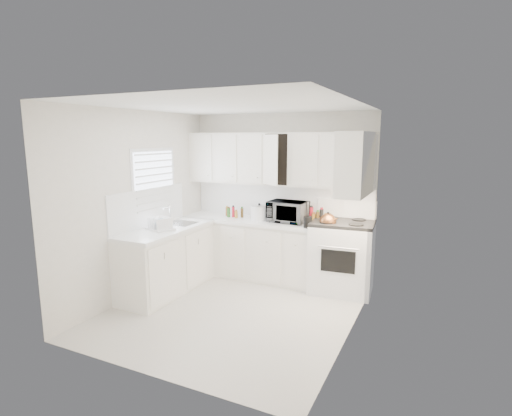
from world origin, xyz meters
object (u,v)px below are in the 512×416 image
Objects in this scene: dish_rack at (160,223)px; tea_kettle at (328,220)px; microwave at (288,209)px; utensil_crock at (308,214)px; rice_cooker at (259,212)px; stove at (342,247)px.

tea_kettle is at bearing 45.73° from dish_rack.
tea_kettle is 0.72m from microwave.
tea_kettle is 0.50× the size of microwave.
tea_kettle is 0.73× the size of utensil_crock.
microwave is at bearing 26.00° from rice_cooker.
microwave is at bearing 147.83° from utensil_crock.
tea_kettle reaches higher than dish_rack.
utensil_crock reaches higher than microwave.
rice_cooker is 1.55m from dish_rack.
utensil_crock is at bearing -29.01° from microwave.
utensil_crock is at bearing 6.21° from rice_cooker.
stove is 2.63m from dish_rack.
microwave is at bearing 172.12° from stove.
dish_rack is (-1.83, -1.01, -0.10)m from utensil_crock.
stove is at bearing 57.77° from tea_kettle.
stove is 0.99m from microwave.
utensil_crock is (-0.46, -0.21, 0.48)m from stove.
rice_cooker is 0.89m from utensil_crock.
rice_cooker is at bearing -170.33° from microwave.
rice_cooker reaches higher than dish_rack.
stove is 3.58× the size of dish_rack.
tea_kettle is 2.36m from dish_rack.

